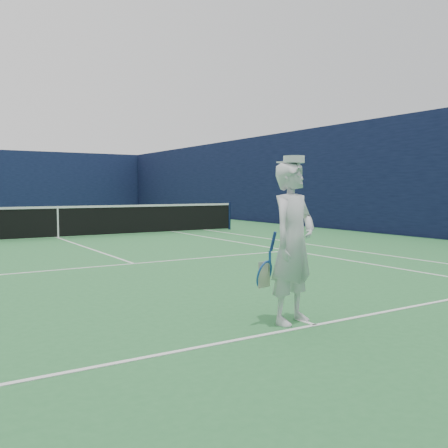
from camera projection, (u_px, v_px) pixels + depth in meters
name	position (u px, v px, depth m)	size (l,w,h in m)	color
ground	(58.00, 238.00, 15.70)	(80.00, 80.00, 0.00)	#2C753B
court_markings	(58.00, 238.00, 15.70)	(11.03, 23.83, 0.01)	white
windscreen_fence	(57.00, 174.00, 15.57)	(20.12, 36.12, 4.00)	#0E1636
tennis_net	(58.00, 220.00, 15.67)	(12.88, 0.09, 1.07)	#141E4C
tennis_player	(293.00, 242.00, 5.69)	(0.87, 0.62, 1.91)	white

